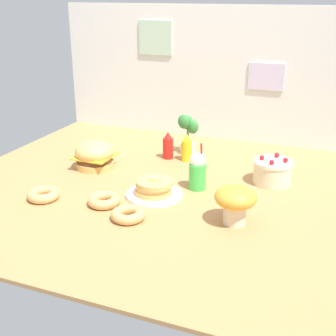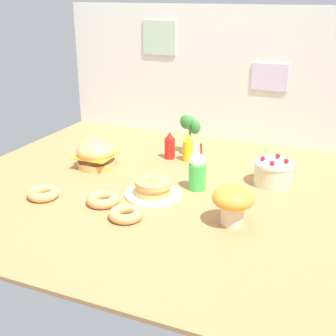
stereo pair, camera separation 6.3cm
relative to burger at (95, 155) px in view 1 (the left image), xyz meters
name	(u,v)px [view 1 (the left image)]	position (x,y,z in m)	size (l,w,h in m)	color
ground_plane	(156,188)	(0.47, -0.14, -0.09)	(2.33, 2.08, 0.02)	#B27F4C
back_wall	(211,73)	(0.47, 0.90, 0.40)	(2.33, 0.04, 0.95)	silver
burger	(95,155)	(0.00, 0.00, 0.00)	(0.24, 0.24, 0.17)	#DBA859
pancake_stack	(154,189)	(0.51, -0.26, -0.04)	(0.31, 0.31, 0.11)	white
layer_cake	(273,172)	(1.08, 0.16, -0.01)	(0.23, 0.23, 0.17)	beige
ketchup_bottle	(168,146)	(0.36, 0.33, 0.00)	(0.07, 0.07, 0.18)	red
mustard_bottle	(187,148)	(0.49, 0.33, 0.00)	(0.07, 0.07, 0.18)	yellow
cream_soda_cup	(198,171)	(0.70, -0.07, 0.02)	(0.10, 0.10, 0.27)	green
donut_pink_glaze	(43,195)	(-0.02, -0.51, -0.06)	(0.17, 0.17, 0.05)	tan
donut_chocolate	(104,200)	(0.32, -0.45, -0.06)	(0.17, 0.17, 0.05)	tan
donut_vanilla	(128,214)	(0.50, -0.55, -0.06)	(0.17, 0.17, 0.05)	tan
potted_plant	(188,132)	(0.45, 0.47, 0.07)	(0.13, 0.11, 0.28)	white
mushroom_stool	(235,201)	(0.99, -0.40, 0.04)	(0.20, 0.20, 0.19)	beige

